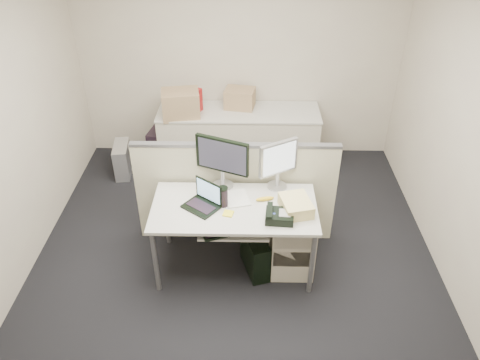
{
  "coord_description": "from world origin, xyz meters",
  "views": [
    {
      "loc": [
        0.12,
        -3.35,
        3.32
      ],
      "look_at": [
        0.05,
        0.15,
        0.92
      ],
      "focal_mm": 35.0,
      "sensor_mm": 36.0,
      "label": 1
    }
  ],
  "objects_px": {
    "desk": "(234,212)",
    "monitor_main": "(222,163)",
    "desk_phone": "(279,216)",
    "laptop": "(200,197)"
  },
  "relations": [
    {
      "from": "desk",
      "to": "monitor_main",
      "type": "height_order",
      "value": "monitor_main"
    },
    {
      "from": "desk_phone",
      "to": "monitor_main",
      "type": "bearing_deg",
      "value": 140.8
    },
    {
      "from": "monitor_main",
      "to": "laptop",
      "type": "bearing_deg",
      "value": -95.56
    },
    {
      "from": "monitor_main",
      "to": "laptop",
      "type": "relative_size",
      "value": 1.71
    },
    {
      "from": "desk",
      "to": "laptop",
      "type": "height_order",
      "value": "laptop"
    },
    {
      "from": "laptop",
      "to": "desk_phone",
      "type": "bearing_deg",
      "value": 24.46
    },
    {
      "from": "monitor_main",
      "to": "laptop",
      "type": "distance_m",
      "value": 0.41
    },
    {
      "from": "desk",
      "to": "monitor_main",
      "type": "relative_size",
      "value": 2.87
    },
    {
      "from": "laptop",
      "to": "desk_phone",
      "type": "height_order",
      "value": "laptop"
    },
    {
      "from": "laptop",
      "to": "desk_phone",
      "type": "xyz_separation_m",
      "value": [
        0.7,
        -0.16,
        -0.08
      ]
    }
  ]
}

